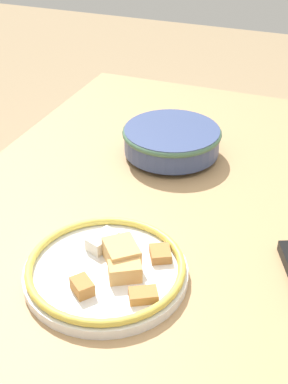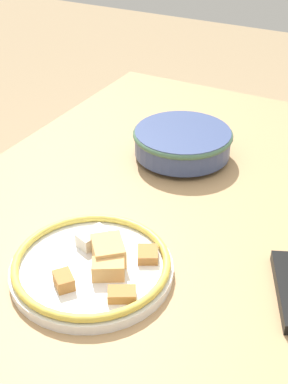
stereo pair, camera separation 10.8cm
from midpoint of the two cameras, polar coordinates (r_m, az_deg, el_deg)
dining_table at (r=1.09m, az=7.50°, el=-7.51°), size 1.40×1.06×0.77m
noodle_bowl at (r=1.27m, az=6.60°, el=5.27°), size 0.23×0.23×0.07m
food_plate at (r=0.93m, az=-2.10°, el=-7.96°), size 0.28×0.28×0.06m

